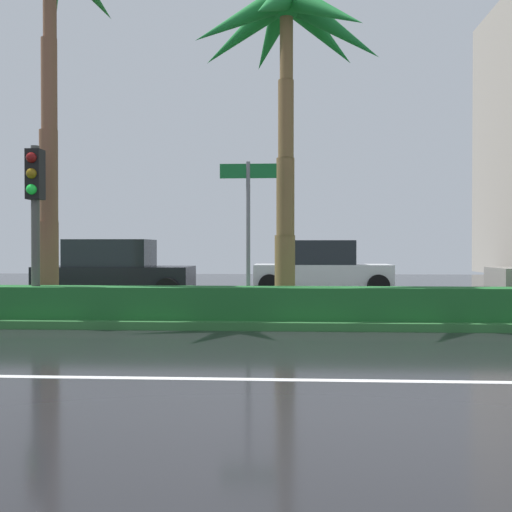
{
  "coord_description": "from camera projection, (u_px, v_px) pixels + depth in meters",
  "views": [
    {
      "loc": [
        -0.47,
        -4.86,
        1.48
      ],
      "look_at": [
        -1.53,
        13.84,
        1.24
      ],
      "focal_mm": 43.09,
      "sensor_mm": 36.0,
      "label": 1
    }
  ],
  "objects": [
    {
      "name": "median_hedge",
      "position": [
        316.0,
        303.0,
        11.43
      ],
      "size": [
        76.5,
        0.7,
        0.6
      ],
      "color": "#1E6028",
      "rests_on": "median_strip"
    },
    {
      "name": "car_in_traffic_second",
      "position": [
        321.0,
        269.0,
        19.54
      ],
      "size": [
        4.3,
        2.02,
        1.72
      ],
      "color": "white",
      "rests_on": "ground_plane"
    },
    {
      "name": "street_name_sign",
      "position": [
        248.0,
        217.0,
        11.87
      ],
      "size": [
        1.1,
        0.08,
        3.0
      ],
      "color": "slate",
      "rests_on": "median_strip"
    },
    {
      "name": "median_strip",
      "position": [
        313.0,
        315.0,
        12.83
      ],
      "size": [
        85.5,
        4.0,
        0.15
      ],
      "primitive_type": "cube",
      "color": "#2D6B33",
      "rests_on": "ground_plane"
    },
    {
      "name": "car_in_traffic_leading",
      "position": [
        114.0,
        271.0,
        17.38
      ],
      "size": [
        4.3,
        2.02,
        1.72
      ],
      "color": "black",
      "rests_on": "ground_plane"
    },
    {
      "name": "ground_plane",
      "position": [
        312.0,
        316.0,
        13.83
      ],
      "size": [
        90.0,
        42.0,
        0.1
      ],
      "primitive_type": "cube",
      "color": "black"
    },
    {
      "name": "palm_tree_centre_left",
      "position": [
        287.0,
        40.0,
        12.6
      ],
      "size": [
        4.13,
        4.33,
        6.93
      ],
      "color": "brown",
      "rests_on": "median_strip"
    },
    {
      "name": "traffic_signal_median_left",
      "position": [
        35.0,
        199.0,
        11.74
      ],
      "size": [
        0.28,
        0.43,
        3.29
      ],
      "color": "#4C4C47",
      "rests_on": "median_strip"
    },
    {
      "name": "near_lane_divider_stripe",
      "position": [
        333.0,
        380.0,
        6.84
      ],
      "size": [
        81.0,
        0.14,
        0.01
      ],
      "primitive_type": "cube",
      "color": "white",
      "rests_on": "ground_plane"
    }
  ]
}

